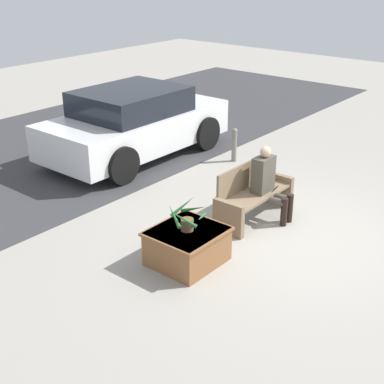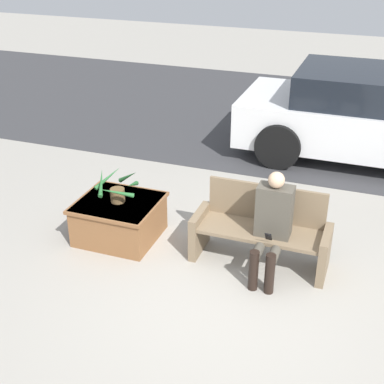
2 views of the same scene
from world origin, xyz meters
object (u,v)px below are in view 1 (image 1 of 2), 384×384
person_seated (268,181)px  planter_box (187,245)px  bench (252,194)px  potted_plant (187,219)px  parked_car (135,123)px  bollard_post (234,144)px

person_seated → planter_box: size_ratio=1.22×
bench → potted_plant: potted_plant is taller
bench → planter_box: (-1.74, -0.11, -0.13)m
potted_plant → parked_car: parked_car is taller
planter_box → parked_car: 4.46m
bench → potted_plant: bearing=-176.6°
bench → person_seated: person_seated is taller
planter_box → potted_plant: potted_plant is taller
person_seated → potted_plant: bearing=177.2°
bollard_post → planter_box: bearing=-153.6°
parked_car → person_seated: bearing=-101.1°
planter_box → parked_car: size_ratio=0.24×
potted_plant → person_seated: bearing=-2.8°
bench → bollard_post: 2.57m
bollard_post → parked_car: bearing=120.6°
bench → planter_box: 1.74m
bench → bollard_post: (1.92, 1.71, -0.02)m
parked_car → bollard_post: size_ratio=5.76×
potted_plant → bollard_post: (3.66, 1.81, -0.30)m
parked_car → bollard_post: 2.10m
person_seated → potted_plant: (-1.88, 0.09, 0.04)m
bench → parked_car: 3.61m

